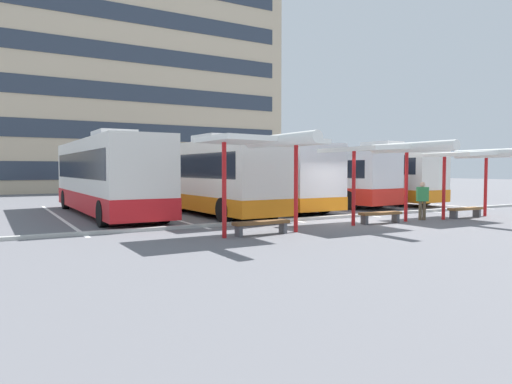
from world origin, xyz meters
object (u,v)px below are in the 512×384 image
Objects in this scene: coach_bus_3 at (306,178)px; coach_bus_0 at (107,177)px; coach_bus_4 at (366,174)px; coach_bus_2 at (255,177)px; waiting_shelter_1 at (387,150)px; waiting_passenger_0 at (422,198)px; coach_bus_1 at (202,177)px; bench_0 at (261,224)px; waiting_shelter_2 at (472,155)px; waiting_shelter_0 at (266,144)px; bench_2 at (465,210)px; bench_1 at (380,215)px.

coach_bus_0 is at bearing -174.27° from coach_bus_3.
coach_bus_2 is at bearing -179.42° from coach_bus_4.
waiting_shelter_1 is 3.12× the size of waiting_passenger_0.
coach_bus_1 is 2.48× the size of waiting_shelter_1.
coach_bus_1 reaches higher than bench_0.
waiting_shelter_2 is (-2.99, -9.63, 0.95)m from coach_bus_4.
waiting_shelter_0 is at bearing -176.32° from waiting_shelter_1.
bench_2 is at bearing -60.53° from coach_bus_2.
waiting_shelter_0 reaches higher than bench_1.
coach_bus_0 is 16.28m from waiting_shelter_2.
waiting_shelter_1 reaches higher than waiting_shelter_2.
coach_bus_2 is 9.08m from bench_1.
coach_bus_4 is at bearing 72.29° from bench_2.
waiting_shelter_1 is at bearing -46.55° from coach_bus_0.
coach_bus_4 reaches higher than bench_0.
coach_bus_0 is at bearing 134.40° from bench_1.
waiting_shelter_2 reaches higher than waiting_passenger_0.
waiting_shelter_0 is at bearing -173.37° from bench_1.
bench_2 is at bearing 90.00° from waiting_shelter_2.
coach_bus_0 is 8.06m from coach_bus_2.
coach_bus_2 is 7.76× the size of waiting_passenger_0.
coach_bus_1 is at bearing 80.29° from waiting_shelter_0.
coach_bus_0 is 2.46× the size of waiting_shelter_1.
bench_1 is at bearing -179.78° from waiting_passenger_0.
bench_2 is (4.74, -0.34, 0.00)m from bench_1.
waiting_shelter_1 is at bearing -109.84° from coach_bus_3.
waiting_shelter_2 reaches higher than bench_0.
bench_2 is at bearing 1.76° from waiting_shelter_0.
waiting_shelter_0 is at bearing -179.64° from waiting_shelter_2.
coach_bus_0 is 2.93× the size of waiting_shelter_0.
coach_bus_0 is 7.68× the size of waiting_passenger_0.
coach_bus_1 reaches higher than coach_bus_3.
bench_2 is (13.31, -9.08, -1.42)m from coach_bus_0.
bench_0 and bench_1 have the same top height.
coach_bus_0 reaches higher than bench_0.
coach_bus_0 is 16.17m from bench_2.
bench_1 is (4.20, -7.87, -1.40)m from coach_bus_1.
waiting_passenger_0 is (10.96, -8.74, -0.85)m from coach_bus_0.
coach_bus_4 reaches higher than coach_bus_3.
bench_2 is at bearing -34.32° from coach_bus_0.
coach_bus_4 reaches higher than coach_bus_2.
waiting_shelter_2 is at bearing -43.42° from coach_bus_1.
coach_bus_0 reaches higher than coach_bus_1.
bench_0 is at bearing 178.88° from waiting_shelter_2.
waiting_shelter_0 is (-13.39, -9.70, 1.15)m from coach_bus_4.
bench_1 is at bearing 3.93° from bench_0.
coach_bus_3 reaches higher than bench_2.
coach_bus_1 is 9.25m from waiting_shelter_1.
coach_bus_3 is (12.27, 1.23, -0.16)m from coach_bus_0.
coach_bus_1 is 12.35m from waiting_shelter_2.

